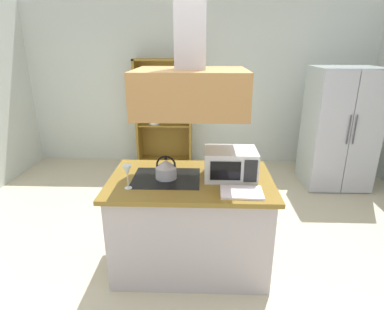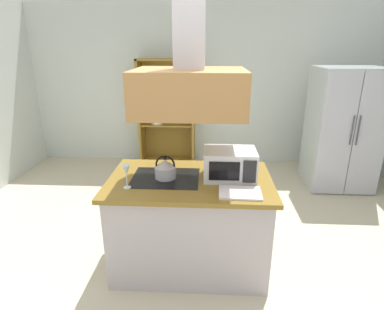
{
  "view_description": "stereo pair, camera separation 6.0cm",
  "coord_description": "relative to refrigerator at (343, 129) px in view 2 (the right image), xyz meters",
  "views": [
    {
      "loc": [
        0.07,
        -2.55,
        2.04
      ],
      "look_at": [
        -0.03,
        0.38,
        1.0
      ],
      "focal_mm": 29.43,
      "sensor_mm": 36.0,
      "label": 1
    },
    {
      "loc": [
        0.13,
        -2.55,
        2.04
      ],
      "look_at": [
        -0.03,
        0.38,
        1.0
      ],
      "focal_mm": 29.43,
      "sensor_mm": 36.0,
      "label": 2
    }
  ],
  "objects": [
    {
      "name": "ground_plane",
      "position": [
        -2.07,
        -1.97,
        -0.87
      ],
      "size": [
        7.8,
        7.8,
        0.0
      ],
      "primitive_type": "plane",
      "color": "beige"
    },
    {
      "name": "wall_back",
      "position": [
        -2.07,
        1.03,
        0.48
      ],
      "size": [
        6.0,
        0.12,
        2.7
      ],
      "primitive_type": "cube",
      "color": "silver",
      "rests_on": "ground"
    },
    {
      "name": "kitchen_island",
      "position": [
        -2.1,
        -1.94,
        -0.42
      ],
      "size": [
        1.47,
        0.93,
        0.9
      ],
      "color": "#B4AAAF",
      "rests_on": "ground"
    },
    {
      "name": "range_hood",
      "position": [
        -2.1,
        -1.94,
        0.91
      ],
      "size": [
        0.9,
        0.7,
        1.21
      ],
      "color": "#AE7942"
    },
    {
      "name": "refrigerator",
      "position": [
        0.0,
        0.0,
        0.0
      ],
      "size": [
        0.9,
        0.77,
        1.75
      ],
      "color": "#B1BDBD",
      "rests_on": "ground"
    },
    {
      "name": "dish_cabinet",
      "position": [
        -2.66,
        0.81,
        -0.07
      ],
      "size": [
        0.95,
        0.4,
        1.82
      ],
      "color": "olive",
      "rests_on": "ground"
    },
    {
      "name": "kettle",
      "position": [
        -2.32,
        -1.94,
        0.12
      ],
      "size": [
        0.19,
        0.19,
        0.21
      ],
      "color": "#BAB9C5",
      "rests_on": "kitchen_island"
    },
    {
      "name": "cutting_board",
      "position": [
        -1.68,
        -2.22,
        0.04
      ],
      "size": [
        0.35,
        0.25,
        0.02
      ],
      "primitive_type": "cube",
      "rotation": [
        0.0,
        0.0,
        -0.03
      ],
      "color": "white",
      "rests_on": "kitchen_island"
    },
    {
      "name": "microwave",
      "position": [
        -1.74,
        -1.89,
        0.16
      ],
      "size": [
        0.46,
        0.35,
        0.26
      ],
      "color": "silver",
      "rests_on": "kitchen_island"
    },
    {
      "name": "wine_glass_on_counter",
      "position": [
        -2.61,
        -2.16,
        0.18
      ],
      "size": [
        0.08,
        0.08,
        0.21
      ],
      "color": "silver",
      "rests_on": "kitchen_island"
    }
  ]
}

